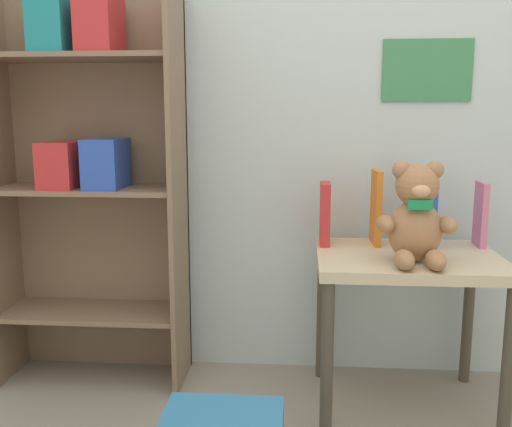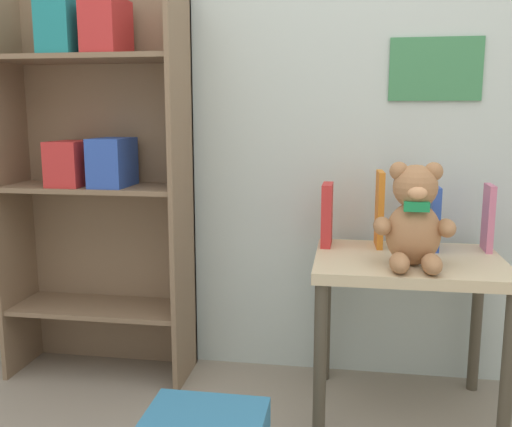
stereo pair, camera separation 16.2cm
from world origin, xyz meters
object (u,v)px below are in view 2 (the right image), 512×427
(display_table, at_px, (408,282))
(book_standing_blue, at_px, (433,218))
(book_standing_red, at_px, (327,215))
(teddy_bear, at_px, (414,219))
(bookshelf_side, at_px, (97,158))
(book_standing_pink, at_px, (488,218))
(book_standing_orange, at_px, (379,209))

(display_table, xyz_separation_m, book_standing_blue, (0.09, 0.14, 0.19))
(book_standing_red, bearing_deg, teddy_bear, -40.32)
(book_standing_blue, bearing_deg, teddy_bear, -111.20)
(bookshelf_side, height_order, book_standing_blue, bookshelf_side)
(teddy_bear, distance_m, book_standing_blue, 0.26)
(book_standing_blue, distance_m, book_standing_pink, 0.18)
(display_table, distance_m, book_standing_red, 0.36)
(teddy_bear, bearing_deg, book_standing_pink, 42.31)
(bookshelf_side, relative_size, book_standing_red, 6.63)
(teddy_bear, distance_m, book_standing_pink, 0.37)
(book_standing_orange, relative_size, book_standing_pink, 1.17)
(teddy_bear, relative_size, book_standing_orange, 1.20)
(book_standing_red, distance_m, book_standing_pink, 0.55)
(teddy_bear, relative_size, book_standing_blue, 1.46)
(bookshelf_side, xyz_separation_m, teddy_bear, (1.15, -0.27, -0.15))
(book_standing_orange, bearing_deg, book_standing_blue, -5.39)
(book_standing_blue, relative_size, book_standing_pink, 0.97)
(teddy_bear, height_order, book_standing_red, teddy_bear)
(book_standing_blue, bearing_deg, book_standing_orange, 175.93)
(book_standing_blue, xyz_separation_m, book_standing_pink, (0.18, 0.00, 0.00))
(book_standing_blue, bearing_deg, book_standing_red, 179.96)
(bookshelf_side, distance_m, teddy_bear, 1.19)
(display_table, bearing_deg, book_standing_pink, 28.34)
(display_table, bearing_deg, book_standing_blue, 57.40)
(teddy_bear, bearing_deg, book_standing_blue, 69.48)
(book_standing_pink, bearing_deg, bookshelf_side, -179.00)
(bookshelf_side, xyz_separation_m, book_standing_blue, (1.24, -0.03, -0.19))
(book_standing_orange, xyz_separation_m, book_standing_blue, (0.18, -0.01, -0.02))
(book_standing_blue, bearing_deg, book_standing_pink, 0.87)
(book_standing_red, bearing_deg, bookshelf_side, 178.84)
(teddy_bear, relative_size, book_standing_red, 1.45)
(display_table, height_order, book_standing_blue, book_standing_blue)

